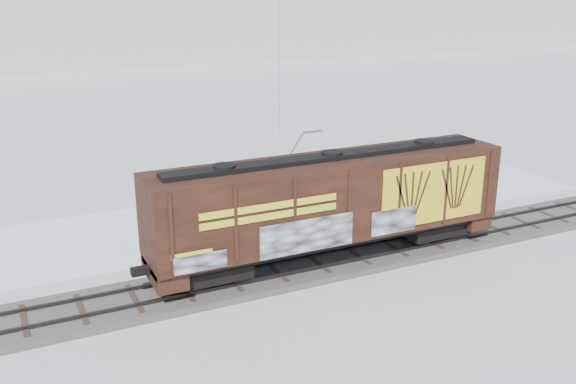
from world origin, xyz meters
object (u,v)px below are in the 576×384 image
car_white (336,188)px  car_dark (420,186)px  flagpole (281,98)px  car_silver (228,210)px  hopper_railcar (331,201)px

car_white → car_dark: car_white is taller
flagpole → car_white: flagpole is taller
car_silver → car_white: size_ratio=0.89×
car_white → car_dark: size_ratio=1.15×
car_white → flagpole: bearing=7.0°
car_silver → flagpole: bearing=-18.4°
flagpole → car_dark: bearing=-58.7°
flagpole → car_white: size_ratio=2.61×
flagpole → car_silver: 11.14m
car_silver → car_white: bearing=-61.6°
flagpole → car_dark: 10.74m
hopper_railcar → car_silver: hopper_railcar is taller
hopper_railcar → flagpole: 15.37m
hopper_railcar → car_dark: hopper_railcar is taller
hopper_railcar → car_white: bearing=58.2°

